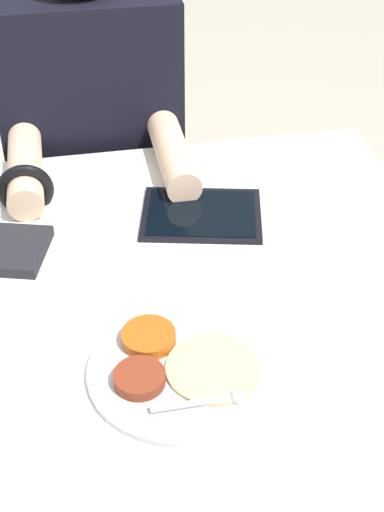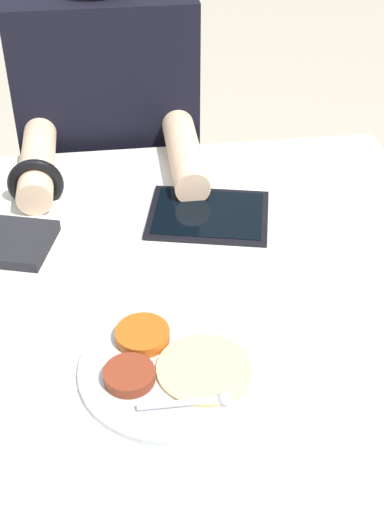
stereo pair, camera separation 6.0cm
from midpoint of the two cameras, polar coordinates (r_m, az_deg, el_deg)
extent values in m
cube|color=silver|center=(1.45, -4.82, -15.90)|extent=(1.15, 1.07, 0.77)
cylinder|color=#B7BABF|center=(1.06, -2.64, -9.10)|extent=(0.27, 0.27, 0.01)
cylinder|color=#B75114|center=(1.09, -5.08, -6.52)|extent=(0.08, 0.08, 0.02)
cylinder|color=maroon|center=(1.03, -5.92, -9.74)|extent=(0.07, 0.07, 0.02)
cylinder|color=#DBBC7F|center=(1.05, 0.07, -8.99)|extent=(0.14, 0.14, 0.01)
cylinder|color=#B7BABF|center=(1.00, -1.59, -11.74)|extent=(0.12, 0.01, 0.01)
sphere|color=#B7BABF|center=(1.01, 1.89, -11.24)|extent=(0.02, 0.02, 0.02)
cube|color=black|center=(1.37, -0.49, 3.32)|extent=(0.26, 0.22, 0.01)
cube|color=black|center=(1.36, -0.49, 3.47)|extent=(0.23, 0.20, 0.00)
cube|color=black|center=(2.02, -7.49, -3.50)|extent=(0.36, 0.22, 0.44)
cube|color=black|center=(1.72, -8.94, 9.95)|extent=(0.40, 0.20, 0.63)
cylinder|color=beige|center=(1.50, -14.34, 6.91)|extent=(0.07, 0.29, 0.07)
cylinder|color=beige|center=(1.51, -2.74, 8.24)|extent=(0.07, 0.29, 0.07)
torus|color=black|center=(1.43, -14.37, 5.13)|extent=(0.11, 0.02, 0.11)
cylinder|color=silver|center=(1.01, -16.21, -10.75)|extent=(0.07, 0.07, 0.09)
camera|label=1|loc=(0.03, -91.47, -1.14)|focal=50.00mm
camera|label=2|loc=(0.03, 88.53, 1.14)|focal=50.00mm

